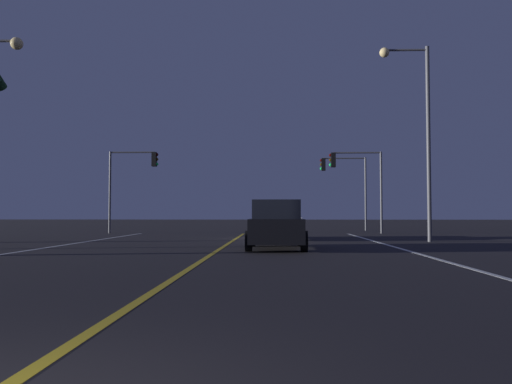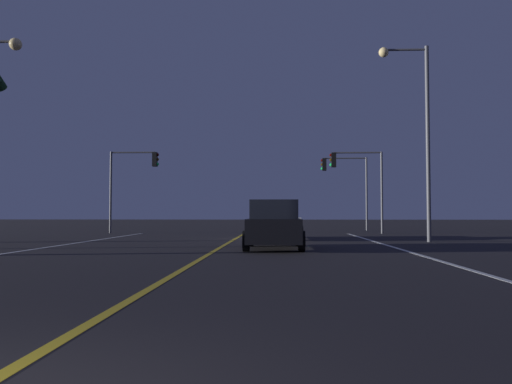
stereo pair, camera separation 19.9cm
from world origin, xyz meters
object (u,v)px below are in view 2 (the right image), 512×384
(traffic_light_near_left, at_px, (134,172))
(traffic_light_far_right, at_px, (344,176))
(car_ahead_far, at_px, (281,222))
(street_lamp_right_far, at_px, (417,118))
(car_lead_same_lane, at_px, (274,225))
(traffic_light_near_right, at_px, (356,172))

(traffic_light_near_left, distance_m, traffic_light_far_right, 14.92)
(traffic_light_near_left, bearing_deg, car_ahead_far, -37.81)
(car_ahead_far, relative_size, traffic_light_near_left, 0.84)
(car_ahead_far, relative_size, street_lamp_right_far, 0.50)
(car_lead_same_lane, xyz_separation_m, traffic_light_far_right, (4.92, 19.45, 3.14))
(car_lead_same_lane, bearing_deg, street_lamp_right_far, -53.10)
(traffic_light_near_right, height_order, traffic_light_near_left, traffic_light_near_left)
(traffic_light_near_left, height_order, street_lamp_right_far, street_lamp_right_far)
(traffic_light_near_right, distance_m, street_lamp_right_far, 9.50)
(car_ahead_far, height_order, street_lamp_right_far, street_lamp_right_far)
(traffic_light_near_left, relative_size, street_lamp_right_far, 0.60)
(traffic_light_near_left, height_order, traffic_light_far_right, traffic_light_far_right)
(car_ahead_far, bearing_deg, car_lead_same_lane, 177.85)
(traffic_light_far_right, distance_m, street_lamp_right_far, 14.90)
(car_ahead_far, bearing_deg, street_lamp_right_far, -109.56)
(street_lamp_right_far, bearing_deg, car_ahead_far, -19.56)
(car_ahead_far, relative_size, traffic_light_far_right, 0.81)
(car_lead_same_lane, relative_size, traffic_light_near_left, 0.84)
(traffic_light_far_right, bearing_deg, traffic_light_near_right, 90.18)
(traffic_light_near_right, xyz_separation_m, traffic_light_far_right, (-0.02, 5.50, 0.17))
(car_lead_same_lane, relative_size, traffic_light_far_right, 0.81)
(car_ahead_far, height_order, traffic_light_far_right, traffic_light_far_right)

